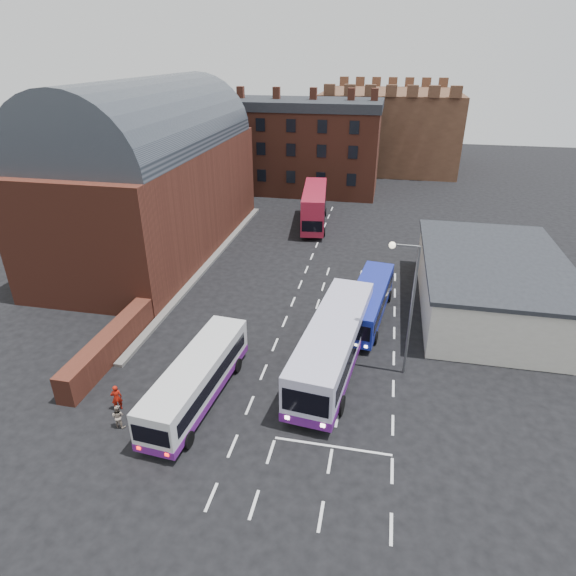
% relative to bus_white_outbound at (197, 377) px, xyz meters
% --- Properties ---
extents(ground, '(180.00, 180.00, 0.00)m').
position_rel_bus_white_outbound_xyz_m(ground, '(3.00, 0.89, -1.59)').
color(ground, black).
extents(railway_station, '(12.00, 28.00, 16.00)m').
position_rel_bus_white_outbound_xyz_m(railway_station, '(-12.50, 21.89, 6.04)').
color(railway_station, '#602B1E').
rests_on(railway_station, ground).
extents(forecourt_wall, '(1.20, 10.00, 1.80)m').
position_rel_bus_white_outbound_xyz_m(forecourt_wall, '(-7.20, 2.89, -0.69)').
color(forecourt_wall, '#602B1E').
rests_on(forecourt_wall, ground).
extents(cream_building, '(10.40, 16.40, 4.25)m').
position_rel_bus_white_outbound_xyz_m(cream_building, '(18.00, 14.89, 0.56)').
color(cream_building, beige).
rests_on(cream_building, ground).
extents(brick_terrace, '(22.00, 10.00, 11.00)m').
position_rel_bus_white_outbound_xyz_m(brick_terrace, '(-3.00, 46.89, 3.91)').
color(brick_terrace, brown).
rests_on(brick_terrace, ground).
extents(castle_keep, '(22.00, 22.00, 12.00)m').
position_rel_bus_white_outbound_xyz_m(castle_keep, '(9.00, 66.89, 4.41)').
color(castle_keep, brown).
rests_on(castle_keep, ground).
extents(bus_white_outbound, '(3.12, 10.05, 2.70)m').
position_rel_bus_white_outbound_xyz_m(bus_white_outbound, '(0.00, 0.00, 0.00)').
color(bus_white_outbound, silver).
rests_on(bus_white_outbound, ground).
extents(bus_white_inbound, '(4.19, 12.61, 3.38)m').
position_rel_bus_white_outbound_xyz_m(bus_white_inbound, '(7.15, 4.54, 0.40)').
color(bus_white_inbound, silver).
rests_on(bus_white_inbound, ground).
extents(bus_blue, '(3.41, 9.92, 2.65)m').
position_rel_bus_white_outbound_xyz_m(bus_blue, '(9.00, 11.29, -0.03)').
color(bus_blue, navy).
rests_on(bus_blue, ground).
extents(bus_red_double, '(3.64, 10.90, 4.28)m').
position_rel_bus_white_outbound_xyz_m(bus_red_double, '(1.76, 31.61, 0.68)').
color(bus_red_double, maroon).
rests_on(bus_red_double, ground).
extents(street_lamp, '(1.75, 0.38, 8.59)m').
position_rel_bus_white_outbound_xyz_m(street_lamp, '(11.30, 5.05, 3.59)').
color(street_lamp, '#5C5E61').
rests_on(street_lamp, ground).
extents(pedestrian_red, '(0.70, 0.64, 1.61)m').
position_rel_bus_white_outbound_xyz_m(pedestrian_red, '(-4.14, -1.71, -0.79)').
color(pedestrian_red, '#A31609').
rests_on(pedestrian_red, ground).
extents(pedestrian_beige, '(0.70, 0.56, 1.39)m').
position_rel_bus_white_outbound_xyz_m(pedestrian_beige, '(-3.37, -2.96, -0.90)').
color(pedestrian_beige, tan).
rests_on(pedestrian_beige, ground).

